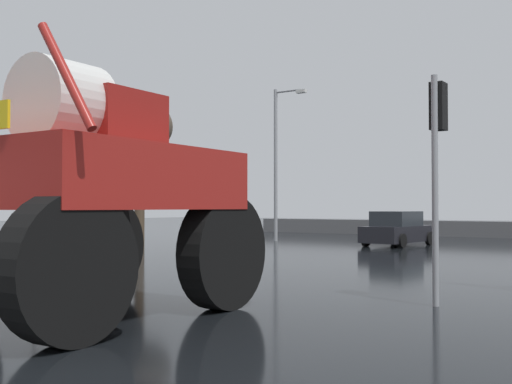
# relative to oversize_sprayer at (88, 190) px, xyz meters

# --- Properties ---
(ground_plane) EXTENTS (120.00, 120.00, 0.00)m
(ground_plane) POSITION_rel_oversize_sprayer_xyz_m (-0.87, 13.83, -1.97)
(ground_plane) COLOR black
(oversize_sprayer) EXTENTS (3.95, 5.20, 4.15)m
(oversize_sprayer) POSITION_rel_oversize_sprayer_xyz_m (0.00, 0.00, 0.00)
(oversize_sprayer) COLOR black
(oversize_sprayer) RESTS_ON ground
(sedan_ahead) EXTENTS (2.18, 4.24, 1.52)m
(sedan_ahead) POSITION_rel_oversize_sprayer_xyz_m (-2.41, 19.31, -1.25)
(sedan_ahead) COLOR black
(sedan_ahead) RESTS_ON ground
(traffic_signal_near_left) EXTENTS (0.24, 0.54, 3.95)m
(traffic_signal_near_left) POSITION_rel_oversize_sprayer_xyz_m (-6.84, 4.13, 0.91)
(traffic_signal_near_left) COLOR gray
(traffic_signal_near_left) RESTS_ON ground
(traffic_signal_near_right) EXTENTS (0.24, 0.54, 4.00)m
(traffic_signal_near_right) POSITION_rel_oversize_sprayer_xyz_m (4.23, 4.13, 0.95)
(traffic_signal_near_right) COLOR gray
(traffic_signal_near_right) RESTS_ON ground
(streetlight_far_left) EXTENTS (1.84, 0.24, 7.64)m
(streetlight_far_left) POSITION_rel_oversize_sprayer_xyz_m (-8.73, 19.45, 2.29)
(streetlight_far_left) COLOR gray
(streetlight_far_left) RESTS_ON ground
(bare_tree_left) EXTENTS (2.78, 2.78, 6.32)m
(bare_tree_left) POSITION_rel_oversize_sprayer_xyz_m (-11.05, 12.12, 3.05)
(bare_tree_left) COLOR #473828
(bare_tree_left) RESTS_ON ground
(roadside_barrier) EXTENTS (30.10, 0.24, 0.90)m
(roadside_barrier) POSITION_rel_oversize_sprayer_xyz_m (-0.87, 29.05, -1.52)
(roadside_barrier) COLOR #59595B
(roadside_barrier) RESTS_ON ground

